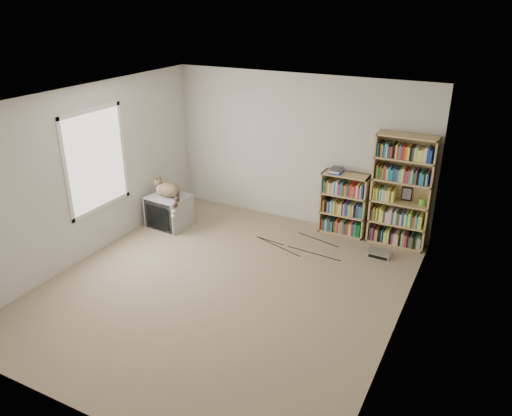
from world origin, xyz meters
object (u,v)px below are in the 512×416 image
at_px(crt_tv, 170,211).
at_px(bookcase_short, 344,206).
at_px(dvd_player, 379,254).
at_px(cat, 169,193).
at_px(bookcase_tall, 401,194).

bearing_deg(crt_tv, bookcase_short, 26.29).
height_order(bookcase_short, dvd_player, bookcase_short).
bearing_deg(cat, bookcase_tall, 18.97).
bearing_deg(bookcase_tall, cat, -161.95).
xyz_separation_m(crt_tv, bookcase_tall, (3.56, 1.09, 0.57)).
distance_m(crt_tv, dvd_player, 3.49).
xyz_separation_m(cat, bookcase_tall, (3.50, 1.14, 0.21)).
xyz_separation_m(bookcase_tall, bookcase_short, (-0.87, -0.00, -0.36)).
distance_m(cat, dvd_player, 3.48).
xyz_separation_m(crt_tv, dvd_player, (3.44, 0.54, -0.23)).
distance_m(bookcase_short, dvd_player, 1.03).
xyz_separation_m(cat, bookcase_short, (2.63, 1.14, -0.15)).
bearing_deg(cat, dvd_player, 10.78).
distance_m(crt_tv, cat, 0.37).
bearing_deg(crt_tv, dvd_player, 13.09).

